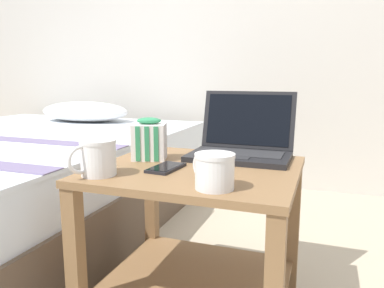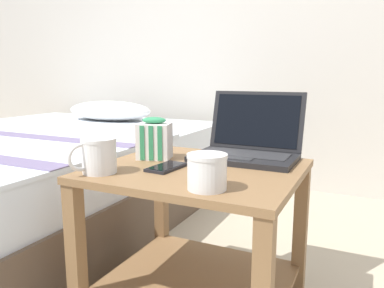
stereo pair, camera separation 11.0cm
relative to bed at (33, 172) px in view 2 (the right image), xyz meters
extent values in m
cube|color=beige|center=(1.25, 1.17, 1.00)|extent=(8.00, 0.05, 2.50)
cube|color=brown|center=(0.00, -0.01, -0.11)|extent=(1.66, 2.00, 0.28)
cube|color=silver|center=(0.00, -0.01, 0.13)|extent=(1.62, 1.96, 0.19)
cube|color=slate|center=(0.00, -0.15, 0.24)|extent=(1.63, 0.10, 0.00)
ellipsoid|color=white|center=(0.00, 0.71, 0.30)|extent=(0.66, 0.36, 0.14)
cube|color=olive|center=(1.25, -0.46, 0.25)|extent=(0.61, 0.55, 0.02)
cube|color=olive|center=(1.25, -0.46, -0.12)|extent=(0.57, 0.51, 0.02)
cube|color=olive|center=(0.97, -0.70, 0.00)|extent=(0.04, 0.04, 0.49)
cube|color=olive|center=(0.97, -0.21, 0.00)|extent=(0.04, 0.04, 0.49)
cube|color=olive|center=(1.53, -0.21, 0.00)|extent=(0.04, 0.04, 0.49)
cube|color=black|center=(1.35, -0.30, 0.27)|extent=(0.34, 0.22, 0.02)
cube|color=#2D2D30|center=(1.35, -0.29, 0.29)|extent=(0.29, 0.12, 0.00)
cube|color=#2D2D30|center=(1.35, -0.36, 0.28)|extent=(0.09, 0.05, 0.00)
cube|color=black|center=(1.35, -0.17, 0.39)|extent=(0.34, 0.06, 0.21)
cube|color=black|center=(1.35, -0.17, 0.39)|extent=(0.30, 0.05, 0.18)
cube|color=yellow|center=(1.28, -0.17, 0.36)|extent=(0.04, 0.01, 0.03)
cube|color=black|center=(1.39, -0.17, 0.36)|extent=(0.04, 0.01, 0.04)
cube|color=green|center=(1.43, -0.16, 0.39)|extent=(0.03, 0.01, 0.04)
cube|color=green|center=(1.42, -0.17, 0.35)|extent=(0.04, 0.01, 0.03)
cylinder|color=white|center=(1.37, -0.65, 0.31)|extent=(0.10, 0.10, 0.09)
cylinder|color=silver|center=(1.37, -0.65, 0.35)|extent=(0.10, 0.10, 0.01)
cylinder|color=black|center=(1.37, -0.65, 0.34)|extent=(0.09, 0.09, 0.01)
torus|color=white|center=(1.32, -0.62, 0.31)|extent=(0.07, 0.05, 0.07)
cylinder|color=white|center=(1.02, -0.64, 0.32)|extent=(0.10, 0.10, 0.10)
cylinder|color=silver|center=(1.02, -0.64, 0.36)|extent=(0.10, 0.10, 0.01)
cylinder|color=black|center=(1.02, -0.64, 0.35)|extent=(0.09, 0.09, 0.01)
torus|color=white|center=(1.00, -0.69, 0.32)|extent=(0.04, 0.08, 0.08)
cube|color=white|center=(1.07, -0.40, 0.33)|extent=(0.13, 0.11, 0.12)
cube|color=#338C59|center=(1.05, -0.46, 0.33)|extent=(0.02, 0.01, 0.11)
cube|color=#338C59|center=(1.08, -0.45, 0.33)|extent=(0.02, 0.01, 0.11)
cube|color=#338C59|center=(1.11, -0.44, 0.33)|extent=(0.02, 0.01, 0.11)
ellipsoid|color=#338C59|center=(1.07, -0.40, 0.40)|extent=(0.09, 0.07, 0.02)
cube|color=black|center=(1.17, -0.51, 0.27)|extent=(0.08, 0.14, 0.01)
cube|color=black|center=(1.17, -0.51, 0.28)|extent=(0.07, 0.13, 0.00)
camera|label=1|loc=(1.62, -1.52, 0.54)|focal=35.00mm
camera|label=2|loc=(1.73, -1.48, 0.54)|focal=35.00mm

